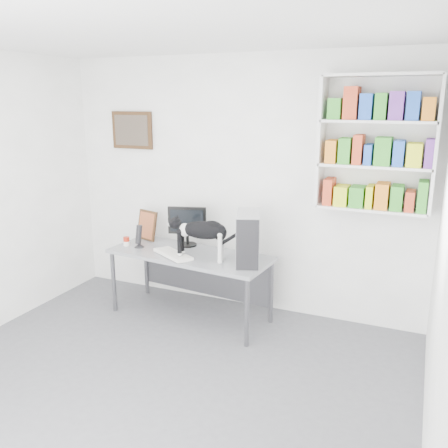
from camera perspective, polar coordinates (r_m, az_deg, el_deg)
The scene contains 11 objects.
room at distance 3.37m, azimuth -10.94°, elevation -0.82°, with size 4.01×4.01×2.70m.
bookshelf at distance 4.56m, azimuth 17.86°, elevation 9.16°, with size 1.03×0.28×1.24m, color silver.
wall_art at distance 5.62m, azimuth -10.99°, elevation 11.02°, with size 0.52×0.04×0.42m, color #472E16.
desk at distance 5.02m, azimuth -4.08°, elevation -7.34°, with size 1.70×0.66×0.71m, color gray.
monitor at distance 5.09m, azimuth -4.44°, elevation -0.24°, with size 0.41×0.20×0.44m, color black.
keyboard at distance 4.82m, azimuth -6.14°, elevation -3.63°, with size 0.48×0.18×0.04m, color silver.
pc_tower at distance 4.56m, azimuth 2.91°, elevation -1.67°, with size 0.22×0.49×0.49m, color #A7A6AB.
speaker at distance 5.13m, azimuth -10.21°, elevation -1.41°, with size 0.11×0.11×0.25m, color black.
leaning_print at distance 5.39m, azimuth -9.24°, elevation -0.08°, with size 0.28×0.11×0.34m, color #472E16.
soup_can at distance 5.23m, azimuth -11.65°, elevation -2.06°, with size 0.07×0.07×0.10m, color #A6200E.
cat at distance 4.62m, azimuth -2.63°, elevation -1.93°, with size 0.67×0.18×0.41m, color black, non-canonical shape.
Camera 1 is at (1.85, -2.67, 2.23)m, focal length 38.00 mm.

